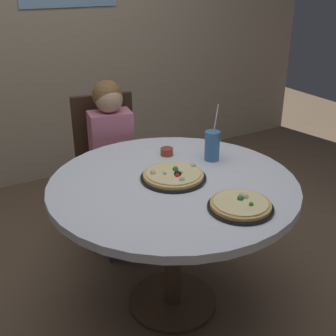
{
  "coord_description": "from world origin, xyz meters",
  "views": [
    {
      "loc": [
        -0.95,
        -1.61,
        1.68
      ],
      "look_at": [
        0.0,
        0.05,
        0.8
      ],
      "focal_mm": 46.13,
      "sensor_mm": 36.0,
      "label": 1
    }
  ],
  "objects": [
    {
      "name": "sauce_bowl",
      "position": [
        0.13,
        0.3,
        0.77
      ],
      "size": [
        0.07,
        0.07,
        0.04
      ],
      "primitive_type": "cylinder",
      "color": "brown",
      "rests_on": "dining_table"
    },
    {
      "name": "ground_plane",
      "position": [
        0.0,
        0.0,
        0.0
      ],
      "size": [
        8.0,
        8.0,
        0.0
      ],
      "primitive_type": "plane",
      "color": "brown"
    },
    {
      "name": "wall_with_window",
      "position": [
        0.0,
        1.97,
        1.45
      ],
      "size": [
        5.2,
        0.14,
        2.9
      ],
      "color": "tan",
      "rests_on": "ground_plane"
    },
    {
      "name": "soda_cup",
      "position": [
        0.31,
        0.12,
        0.83
      ],
      "size": [
        0.08,
        0.08,
        0.31
      ],
      "color": "#3F72B2",
      "rests_on": "dining_table"
    },
    {
      "name": "diner_child",
      "position": [
        -0.01,
        0.7,
        0.48
      ],
      "size": [
        0.31,
        0.43,
        1.08
      ],
      "color": "#3F4766",
      "rests_on": "ground_plane"
    },
    {
      "name": "pizza_cheese",
      "position": [
        0.12,
        -0.37,
        0.77
      ],
      "size": [
        0.28,
        0.28,
        0.05
      ],
      "color": "black",
      "rests_on": "dining_table"
    },
    {
      "name": "chair_wooden",
      "position": [
        0.01,
        0.88,
        0.53
      ],
      "size": [
        0.46,
        0.46,
        0.95
      ],
      "color": "#382619",
      "rests_on": "ground_plane"
    },
    {
      "name": "dining_table",
      "position": [
        0.0,
        0.0,
        0.65
      ],
      "size": [
        1.21,
        1.21,
        0.75
      ],
      "color": "silver",
      "rests_on": "ground_plane"
    },
    {
      "name": "pizza_veggie",
      "position": [
        0.01,
        0.02,
        0.77
      ],
      "size": [
        0.32,
        0.32,
        0.05
      ],
      "color": "black",
      "rests_on": "dining_table"
    }
  ]
}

